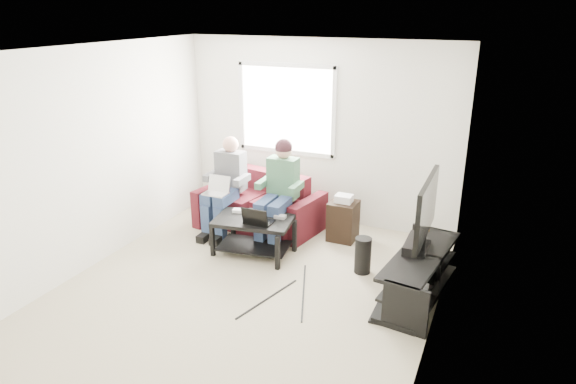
% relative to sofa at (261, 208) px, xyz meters
% --- Properties ---
extents(floor, '(4.50, 4.50, 0.00)m').
position_rel_sofa_xyz_m(floor, '(0.63, -1.61, -0.29)').
color(floor, tan).
rests_on(floor, ground).
extents(ceiling, '(4.50, 4.50, 0.00)m').
position_rel_sofa_xyz_m(ceiling, '(0.63, -1.61, 2.31)').
color(ceiling, white).
rests_on(ceiling, wall_back).
extents(wall_back, '(4.50, 0.00, 4.50)m').
position_rel_sofa_xyz_m(wall_back, '(0.63, 0.64, 1.01)').
color(wall_back, silver).
rests_on(wall_back, floor).
extents(wall_front, '(4.50, 0.00, 4.50)m').
position_rel_sofa_xyz_m(wall_front, '(0.63, -3.86, 1.01)').
color(wall_front, silver).
rests_on(wall_front, floor).
extents(wall_left, '(0.00, 4.50, 4.50)m').
position_rel_sofa_xyz_m(wall_left, '(-1.37, -1.61, 1.01)').
color(wall_left, silver).
rests_on(wall_left, floor).
extents(wall_right, '(0.00, 4.50, 4.50)m').
position_rel_sofa_xyz_m(wall_right, '(2.63, -1.61, 1.01)').
color(wall_right, silver).
rests_on(wall_right, floor).
extents(window, '(1.48, 0.04, 1.28)m').
position_rel_sofa_xyz_m(window, '(0.13, 0.62, 1.31)').
color(window, white).
rests_on(window, wall_back).
extents(sofa, '(1.78, 1.01, 0.77)m').
position_rel_sofa_xyz_m(sofa, '(0.00, 0.00, 0.00)').
color(sofa, '#4C131B').
rests_on(sofa, floor).
extents(person_left, '(0.40, 0.71, 1.31)m').
position_rel_sofa_xyz_m(person_left, '(-0.40, -0.27, 0.42)').
color(person_left, navy).
rests_on(person_left, sofa).
extents(person_right, '(0.40, 0.71, 1.36)m').
position_rel_sofa_xyz_m(person_right, '(0.40, -0.25, 0.48)').
color(person_right, navy).
rests_on(person_right, sofa).
extents(laptop_silver, '(0.37, 0.30, 0.24)m').
position_rel_sofa_xyz_m(laptop_silver, '(-0.40, -0.53, 0.39)').
color(laptop_silver, silver).
rests_on(laptop_silver, person_left).
extents(coffee_table, '(1.04, 0.72, 0.48)m').
position_rel_sofa_xyz_m(coffee_table, '(0.29, -0.80, 0.06)').
color(coffee_table, black).
rests_on(coffee_table, floor).
extents(laptop_black, '(0.38, 0.31, 0.24)m').
position_rel_sofa_xyz_m(laptop_black, '(0.41, -0.88, 0.31)').
color(laptop_black, black).
rests_on(laptop_black, coffee_table).
extents(controller_a, '(0.16, 0.12, 0.04)m').
position_rel_sofa_xyz_m(controller_a, '(0.01, -0.68, 0.21)').
color(controller_a, silver).
rests_on(controller_a, coffee_table).
extents(controller_b, '(0.16, 0.12, 0.04)m').
position_rel_sofa_xyz_m(controller_b, '(0.19, -0.62, 0.21)').
color(controller_b, black).
rests_on(controller_b, coffee_table).
extents(controller_c, '(0.15, 0.10, 0.04)m').
position_rel_sofa_xyz_m(controller_c, '(0.59, -0.65, 0.21)').
color(controller_c, gray).
rests_on(controller_c, coffee_table).
extents(tv_stand, '(0.66, 1.58, 0.51)m').
position_rel_sofa_xyz_m(tv_stand, '(2.40, -0.98, -0.07)').
color(tv_stand, black).
rests_on(tv_stand, floor).
extents(tv, '(0.12, 1.10, 0.81)m').
position_rel_sofa_xyz_m(tv, '(2.39, -0.88, 0.67)').
color(tv, black).
rests_on(tv, tv_stand).
extents(soundbar, '(0.12, 0.50, 0.10)m').
position_rel_sofa_xyz_m(soundbar, '(2.28, -0.88, 0.26)').
color(soundbar, black).
rests_on(soundbar, tv_stand).
extents(drink_cup, '(0.08, 0.08, 0.12)m').
position_rel_sofa_xyz_m(drink_cup, '(2.35, -0.35, 0.27)').
color(drink_cup, '#A57B47').
rests_on(drink_cup, tv_stand).
extents(console_white, '(0.30, 0.22, 0.06)m').
position_rel_sofa_xyz_m(console_white, '(2.40, -1.38, 0.01)').
color(console_white, silver).
rests_on(console_white, tv_stand).
extents(console_grey, '(0.34, 0.26, 0.08)m').
position_rel_sofa_xyz_m(console_grey, '(2.40, -0.68, 0.02)').
color(console_grey, gray).
rests_on(console_grey, tv_stand).
extents(console_black, '(0.38, 0.30, 0.07)m').
position_rel_sofa_xyz_m(console_black, '(2.40, -1.03, 0.01)').
color(console_black, black).
rests_on(console_black, tv_stand).
extents(subwoofer, '(0.19, 0.19, 0.44)m').
position_rel_sofa_xyz_m(subwoofer, '(1.70, -0.72, -0.07)').
color(subwoofer, black).
rests_on(subwoofer, floor).
extents(keyboard_floor, '(0.15, 0.46, 0.03)m').
position_rel_sofa_xyz_m(keyboard_floor, '(2.12, -1.49, -0.28)').
color(keyboard_floor, black).
rests_on(keyboard_floor, floor).
extents(end_table, '(0.36, 0.36, 0.64)m').
position_rel_sofa_xyz_m(end_table, '(1.20, 0.07, -0.01)').
color(end_table, black).
rests_on(end_table, floor).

